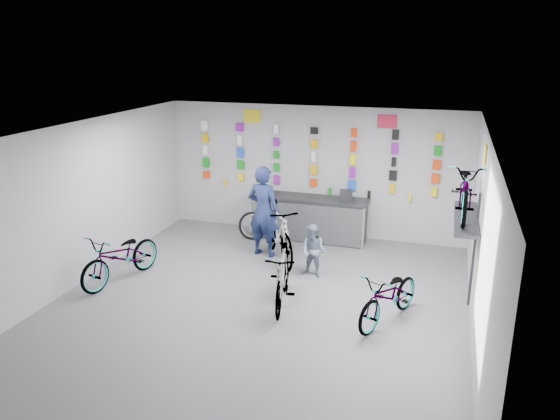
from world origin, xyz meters
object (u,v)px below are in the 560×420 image
(counter, at_px, (309,219))
(bike_left, at_px, (121,257))
(bike_center, at_px, (282,277))
(clerk, at_px, (264,211))
(bike_service, at_px, (279,232))
(bike_right, at_px, (389,296))
(customer, at_px, (313,251))

(counter, height_order, bike_left, counter)
(bike_left, bearing_deg, bike_center, 13.28)
(bike_left, xyz_separation_m, clerk, (2.13, 2.08, 0.48))
(bike_service, bearing_deg, bike_right, -71.38)
(counter, bearing_deg, customer, -73.01)
(bike_left, relative_size, bike_service, 0.94)
(clerk, bearing_deg, customer, 158.80)
(counter, distance_m, bike_center, 3.35)
(bike_service, xyz_separation_m, clerk, (-0.39, 0.18, 0.37))
(counter, distance_m, clerk, 1.47)
(bike_right, bearing_deg, bike_center, -158.19)
(clerk, distance_m, customer, 1.57)
(counter, xyz_separation_m, customer, (0.61, -2.01, 0.04))
(bike_center, xyz_separation_m, customer, (0.22, 1.31, 0.01))
(customer, bearing_deg, clerk, 159.67)
(counter, relative_size, bike_right, 1.58)
(bike_service, bearing_deg, bike_left, -175.73)
(counter, relative_size, customer, 2.58)
(bike_left, bearing_deg, bike_right, 12.82)
(counter, xyz_separation_m, bike_service, (-0.28, -1.39, 0.12))
(counter, distance_m, customer, 2.10)
(bike_service, distance_m, customer, 1.09)
(bike_service, bearing_deg, customer, -67.52)
(bike_left, height_order, clerk, clerk)
(customer, bearing_deg, bike_center, -88.01)
(bike_left, bearing_deg, customer, 34.47)
(counter, bearing_deg, bike_left, -130.23)
(counter, bearing_deg, bike_service, -101.29)
(bike_left, bearing_deg, clerk, 58.11)
(clerk, height_order, customer, clerk)
(counter, bearing_deg, bike_right, -56.71)
(counter, height_order, customer, customer)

